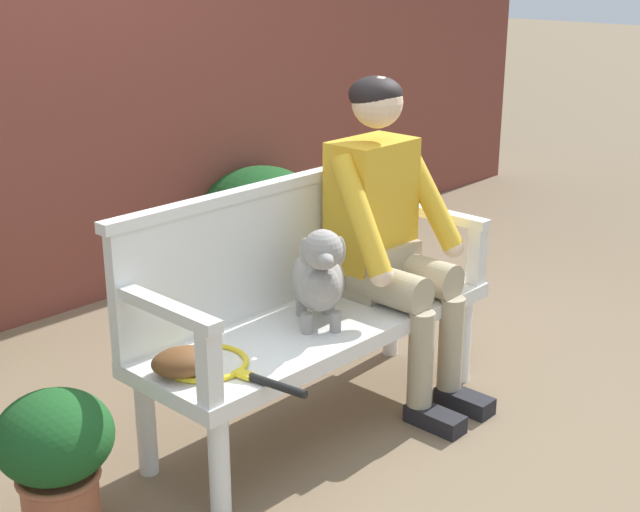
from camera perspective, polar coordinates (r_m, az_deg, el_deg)
ground_plane at (r=3.58m, az=0.00°, el=-10.53°), size 40.00×40.00×0.00m
brick_garden_fence at (r=4.67m, az=-17.29°, el=9.35°), size 8.00×0.30×2.11m
hedge_bush_mid_left at (r=5.24m, az=-3.78°, el=2.57°), size 0.76×0.72×0.58m
garden_bench at (r=3.41m, az=0.00°, el=-4.94°), size 1.52×0.51×0.44m
bench_backrest at (r=3.45m, az=-2.74°, el=0.90°), size 1.56×0.06×0.50m
bench_armrest_left_end at (r=2.80m, az=-8.84°, el=-4.82°), size 0.06×0.51×0.28m
bench_armrest_right_end at (r=3.80m, az=8.48°, el=1.59°), size 0.06×0.51×0.28m
person_seated at (r=3.55m, az=4.32°, el=1.73°), size 0.56×0.66×1.31m
dog_on_bench at (r=3.24m, az=-0.05°, el=-1.25°), size 0.34×0.37×0.40m
tennis_racket at (r=3.02m, az=-6.94°, el=-6.93°), size 0.33×0.58×0.03m
baseball_glove at (r=2.98m, az=-8.72°, el=-6.68°), size 0.27×0.25×0.09m
potted_plant at (r=2.94m, az=-16.54°, el=-12.06°), size 0.37×0.37×0.49m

